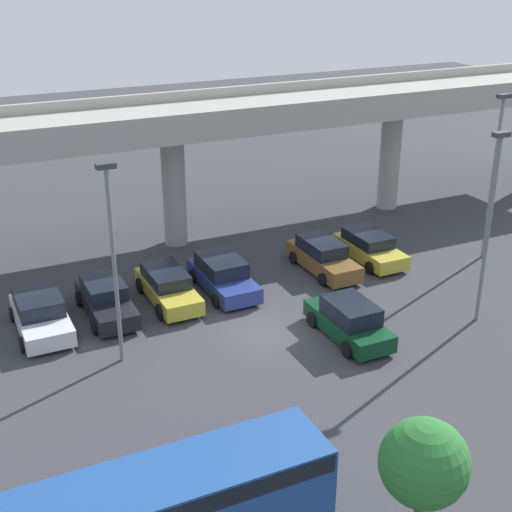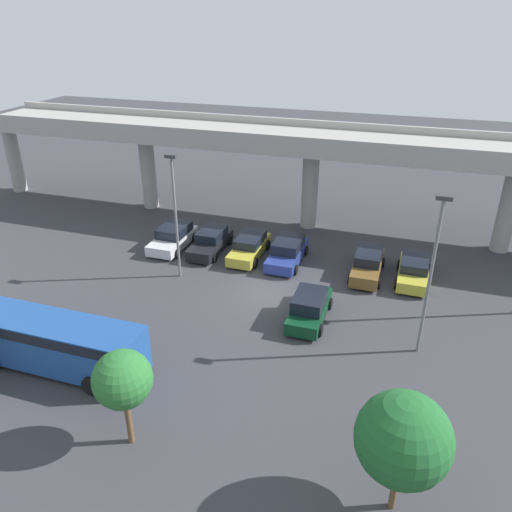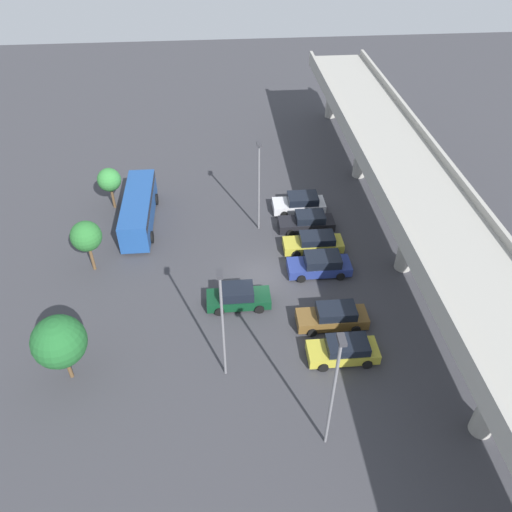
{
  "view_description": "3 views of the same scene",
  "coord_description": "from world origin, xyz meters",
  "views": [
    {
      "loc": [
        -11.69,
        -23.49,
        14.76
      ],
      "look_at": [
        0.72,
        2.42,
        2.42
      ],
      "focal_mm": 50.0,
      "sensor_mm": 36.0,
      "label": 1
    },
    {
      "loc": [
        7.34,
        -24.82,
        15.55
      ],
      "look_at": [
        -1.46,
        2.2,
        1.31
      ],
      "focal_mm": 35.0,
      "sensor_mm": 36.0,
      "label": 2
    },
    {
      "loc": [
        27.97,
        -2.72,
        25.18
      ],
      "look_at": [
        0.48,
        -0.34,
        2.35
      ],
      "focal_mm": 35.0,
      "sensor_mm": 36.0,
      "label": 3
    }
  ],
  "objects": [
    {
      "name": "lamp_post_mid_lot",
      "position": [
        8.77,
        -2.95,
        4.83
      ],
      "size": [
        0.7,
        0.35,
        8.27
      ],
      "color": "slate",
      "rests_on": "ground_plane"
    },
    {
      "name": "ground_plane",
      "position": [
        0.0,
        0.0,
        0.0
      ],
      "size": [
        118.92,
        118.92,
        0.0
      ],
      "primitive_type": "plane",
      "color": "#38383D"
    },
    {
      "name": "highway_overpass",
      "position": [
        0.0,
        11.01,
        6.25
      ],
      "size": [
        56.75,
        6.0,
        7.69
      ],
      "color": "#9E9B93",
      "rests_on": "ground_plane"
    },
    {
      "name": "parked_car_0",
      "position": [
        -8.41,
        4.32,
        0.74
      ],
      "size": [
        2.23,
        4.58,
        1.55
      ],
      "rotation": [
        0.0,
        0.0,
        -1.57
      ],
      "color": "silver",
      "rests_on": "ground_plane"
    },
    {
      "name": "shuttle_bus",
      "position": [
        -7.69,
        -9.58,
        1.57
      ],
      "size": [
        9.08,
        2.59,
        2.61
      ],
      "rotation": [
        0.0,
        0.0,
        3.14
      ],
      "color": "#1E478C",
      "rests_on": "ground_plane"
    },
    {
      "name": "parked_car_3",
      "position": [
        -0.0,
        4.54,
        0.76
      ],
      "size": [
        2.16,
        4.76,
        1.6
      ],
      "rotation": [
        0.0,
        0.0,
        -1.57
      ],
      "color": "navy",
      "rests_on": "ground_plane"
    },
    {
      "name": "parked_car_6",
      "position": [
        8.21,
        4.53,
        0.71
      ],
      "size": [
        2.06,
        4.45,
        1.46
      ],
      "rotation": [
        0.0,
        0.0,
        -1.57
      ],
      "color": "gold",
      "rests_on": "ground_plane"
    },
    {
      "name": "parked_car_1",
      "position": [
        -5.58,
        4.5,
        0.72
      ],
      "size": [
        2.02,
        4.65,
        1.53
      ],
      "rotation": [
        0.0,
        0.0,
        -1.57
      ],
      "color": "black",
      "rests_on": "ground_plane"
    },
    {
      "name": "parked_car_4",
      "position": [
        2.93,
        -1.82,
        0.76
      ],
      "size": [
        2.02,
        4.46,
        1.64
      ],
      "rotation": [
        0.0,
        0.0,
        1.57
      ],
      "color": "#0C381E",
      "rests_on": "ground_plane"
    },
    {
      "name": "parked_car_5",
      "position": [
        5.37,
        4.42,
        0.75
      ],
      "size": [
        1.97,
        4.76,
        1.59
      ],
      "rotation": [
        0.0,
        0.0,
        -1.57
      ],
      "color": "brown",
      "rests_on": "ground_plane"
    },
    {
      "name": "lamp_post_near_aisle",
      "position": [
        13.82,
        2.29,
        4.93
      ],
      "size": [
        0.7,
        0.35,
        8.47
      ],
      "color": "slate",
      "rests_on": "ground_plane"
    },
    {
      "name": "tree_front_centre",
      "position": [
        -1.87,
        -12.58,
        3.14
      ],
      "size": [
        2.28,
        2.28,
        4.3
      ],
      "color": "brown",
      "rests_on": "ground_plane"
    },
    {
      "name": "parked_car_2",
      "position": [
        -2.71,
        4.58,
        0.72
      ],
      "size": [
        2.0,
        4.73,
        1.48
      ],
      "rotation": [
        0.0,
        0.0,
        -1.57
      ],
      "color": "gold",
      "rests_on": "ground_plane"
    },
    {
      "name": "lamp_post_by_overpass",
      "position": [
        -6.04,
        0.45,
        4.67
      ],
      "size": [
        0.7,
        0.35,
        7.96
      ],
      "color": "slate",
      "rests_on": "ground_plane"
    }
  ]
}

